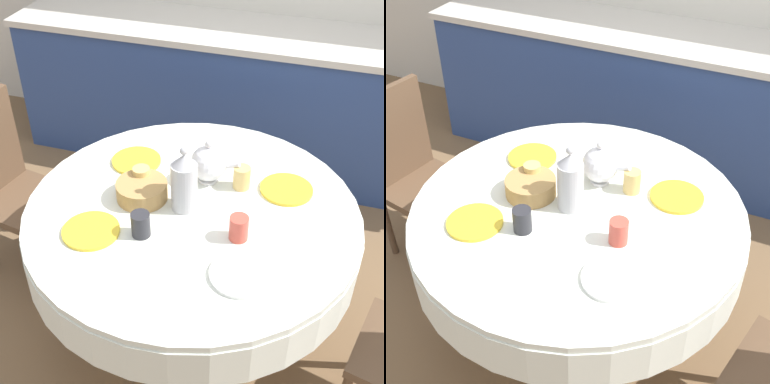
# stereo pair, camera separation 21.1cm
# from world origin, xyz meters

# --- Properties ---
(ground_plane) EXTENTS (12.00, 12.00, 0.00)m
(ground_plane) POSITION_xyz_m (0.00, 0.00, 0.00)
(ground_plane) COLOR brown
(kitchen_counter) EXTENTS (3.24, 0.64, 0.92)m
(kitchen_counter) POSITION_xyz_m (0.00, 1.50, 0.46)
(kitchen_counter) COLOR #2D4784
(kitchen_counter) RESTS_ON ground_plane
(dining_table) EXTENTS (1.37, 1.37, 0.73)m
(dining_table) POSITION_xyz_m (0.00, 0.00, 0.61)
(dining_table) COLOR tan
(dining_table) RESTS_ON ground_plane
(chair_right) EXTENTS (0.46, 0.46, 0.94)m
(chair_right) POSITION_xyz_m (-1.02, 0.17, 0.51)
(chair_right) COLOR brown
(chair_right) RESTS_ON ground_plane
(plate_near_left) EXTENTS (0.22, 0.22, 0.01)m
(plate_near_left) POSITION_xyz_m (-0.32, -0.26, 0.74)
(plate_near_left) COLOR yellow
(plate_near_left) RESTS_ON dining_table
(cup_near_left) EXTENTS (0.07, 0.07, 0.10)m
(cup_near_left) POSITION_xyz_m (-0.13, -0.21, 0.78)
(cup_near_left) COLOR #28282D
(cup_near_left) RESTS_ON dining_table
(plate_near_right) EXTENTS (0.22, 0.22, 0.01)m
(plate_near_right) POSITION_xyz_m (0.28, -0.31, 0.74)
(plate_near_right) COLOR white
(plate_near_right) RESTS_ON dining_table
(cup_near_right) EXTENTS (0.07, 0.07, 0.10)m
(cup_near_right) POSITION_xyz_m (0.22, -0.12, 0.78)
(cup_near_right) COLOR #CC4C3D
(cup_near_right) RESTS_ON dining_table
(plate_far_left) EXTENTS (0.22, 0.22, 0.01)m
(plate_far_left) POSITION_xyz_m (-0.34, 0.24, 0.74)
(plate_far_left) COLOR yellow
(plate_far_left) RESTS_ON dining_table
(cup_far_left) EXTENTS (0.07, 0.07, 0.10)m
(cup_far_left) POSITION_xyz_m (-0.24, 0.06, 0.78)
(cup_far_left) COLOR #DBB766
(cup_far_left) RESTS_ON dining_table
(plate_far_right) EXTENTS (0.22, 0.22, 0.01)m
(plate_far_right) POSITION_xyz_m (0.34, 0.23, 0.74)
(plate_far_right) COLOR yellow
(plate_far_right) RESTS_ON dining_table
(cup_far_right) EXTENTS (0.07, 0.07, 0.10)m
(cup_far_right) POSITION_xyz_m (0.16, 0.20, 0.78)
(cup_far_right) COLOR #DBB766
(cup_far_right) RESTS_ON dining_table
(coffee_carafe) EXTENTS (0.11, 0.11, 0.29)m
(coffee_carafe) POSITION_xyz_m (-0.03, -0.01, 0.85)
(coffee_carafe) COLOR #B2B2B7
(coffee_carafe) RESTS_ON dining_table
(teapot) EXTENTS (0.21, 0.16, 0.20)m
(teapot) POSITION_xyz_m (0.01, 0.20, 0.82)
(teapot) COLOR white
(teapot) RESTS_ON dining_table
(bread_basket) EXTENTS (0.21, 0.21, 0.07)m
(bread_basket) POSITION_xyz_m (-0.22, -0.00, 0.77)
(bread_basket) COLOR #AD844C
(bread_basket) RESTS_ON dining_table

